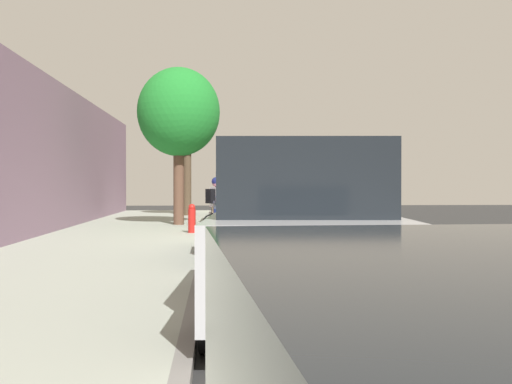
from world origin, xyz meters
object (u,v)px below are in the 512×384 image
Objects in this scene: cyclist_with_backpack at (215,199)px; fire_hydrant at (192,218)px; parked_sedan_grey_nearest at (236,201)px; parked_suv_tan_second at (240,198)px; bicycle_at_curb at (223,224)px; street_tree_near_cyclist at (187,129)px; parked_suv_silver_far at (299,231)px; street_tree_mid_block at (179,113)px; parked_pickup_dark_blue_mid at (262,217)px.

fire_hydrant is at bearing 57.05° from cyclist_with_backpack.
cyclist_with_backpack is at bearing 84.71° from parked_sedan_grey_nearest.
bicycle_at_curb is (0.67, 4.52, -0.67)m from parked_suv_tan_second.
bicycle_at_curb is at bearing 98.25° from street_tree_near_cyclist.
bicycle_at_curb is 0.88m from cyclist_with_backpack.
parked_suv_silver_far is 0.88× the size of street_tree_mid_block.
bicycle_at_curb is at bearing 114.11° from street_tree_mid_block.
parked_suv_silver_far is (-0.07, 17.05, 0.00)m from parked_suv_tan_second.
parked_sedan_grey_nearest is at bearing -106.77° from street_tree_mid_block.
street_tree_mid_block is at bearing -81.98° from parked_suv_silver_far.
cyclist_with_backpack is at bearing 77.66° from parked_suv_tan_second.
parked_suv_tan_second is 3.89m from street_tree_mid_block.
parked_suv_tan_second is 0.87× the size of street_tree_mid_block.
parked_sedan_grey_nearest is at bearing -89.97° from parked_suv_silver_far.
cyclist_with_backpack reaches higher than parked_sedan_grey_nearest.
parked_sedan_grey_nearest is 17.40m from parked_pickup_dark_blue_mid.
parked_suv_tan_second is at bearing -102.34° from cyclist_with_backpack.
parked_pickup_dark_blue_mid is 4.25× the size of bicycle_at_curb.
parked_suv_tan_second is 0.99× the size of parked_suv_silver_far.
fire_hydrant is (-0.60, 3.94, -3.47)m from street_tree_mid_block.
street_tree_near_cyclist reaches higher than bicycle_at_curb.
parked_suv_silver_far is at bearing 90.03° from parked_sedan_grey_nearest.
cyclist_with_backpack reaches higher than fire_hydrant.
parked_suv_tan_second is (0.06, 6.19, 0.27)m from parked_sedan_grey_nearest.
bicycle_at_curb is at bearing -146.03° from fire_hydrant.
parked_suv_silver_far is 5.74× the size of fire_hydrant.
parked_sedan_grey_nearest is at bearing -89.99° from parked_pickup_dark_blue_mid.
fire_hydrant reaches higher than bicycle_at_curb.
parked_sedan_grey_nearest is 8.37m from street_tree_mid_block.
cyclist_with_backpack is at bearing 113.71° from street_tree_mid_block.
bicycle_at_curb is at bearing 116.68° from cyclist_with_backpack.
cyclist_with_backpack is (0.22, -0.44, 0.73)m from bicycle_at_curb.
street_tree_near_cyclist is at bearing -84.41° from parked_suv_silver_far.
parked_suv_silver_far is 16.30m from street_tree_mid_block.
street_tree_mid_block is (2.16, 1.18, 3.00)m from parked_suv_tan_second.
street_tree_mid_block is 6.52× the size of fire_hydrant.
parked_pickup_dark_blue_mid reaches higher than fire_hydrant.
street_tree_near_cyclist is 11.46m from fire_hydrant.
bicycle_at_curb is 11.04m from street_tree_near_cyclist.
parked_suv_silver_far is at bearing 95.59° from street_tree_near_cyclist.
fire_hydrant is (1.64, -11.92, -0.46)m from parked_suv_silver_far.
street_tree_mid_block reaches higher than parked_sedan_grey_nearest.
street_tree_mid_block reaches higher than parked_pickup_dark_blue_mid.
parked_suv_silver_far reaches higher than bicycle_at_curb.
fire_hydrant is (0.68, 1.04, -0.52)m from cyclist_with_backpack.
street_tree_near_cyclist is at bearing -69.46° from parked_suv_tan_second.
parked_sedan_grey_nearest reaches higher than fire_hydrant.
parked_pickup_dark_blue_mid is 1.10× the size of parked_suv_silver_far.
parked_suv_silver_far is 0.96× the size of street_tree_near_cyclist.
fire_hydrant is at bearing -82.18° from parked_suv_silver_far.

